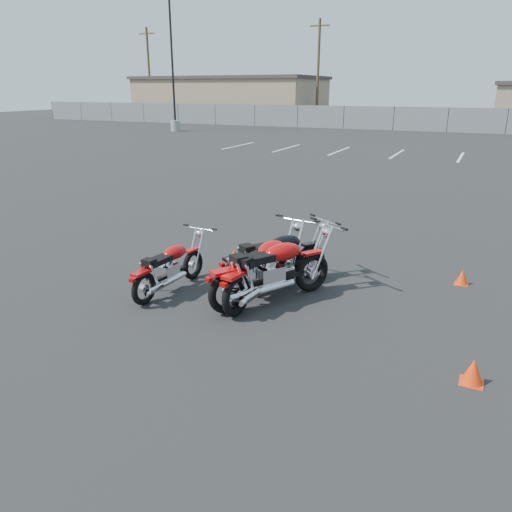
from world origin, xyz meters
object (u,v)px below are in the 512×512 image
at_px(motorcycle_third_red, 265,269).
at_px(motorcycle_rear_red, 272,271).
at_px(motorcycle_second_black, 276,259).
at_px(motorcycle_front_red, 170,268).

relative_size(motorcycle_third_red, motorcycle_rear_red, 1.04).
bearing_deg(motorcycle_rear_red, motorcycle_second_black, 108.16).
distance_m(motorcycle_front_red, motorcycle_second_black, 1.74).
height_order(motorcycle_second_black, motorcycle_third_red, motorcycle_third_red).
xyz_separation_m(motorcycle_second_black, motorcycle_third_red, (0.06, -0.58, 0.03)).
distance_m(motorcycle_second_black, motorcycle_third_red, 0.58).
xyz_separation_m(motorcycle_front_red, motorcycle_third_red, (1.52, 0.37, 0.09)).
bearing_deg(motorcycle_second_black, motorcycle_front_red, -146.98).
bearing_deg(motorcycle_third_red, motorcycle_rear_red, -24.19).
bearing_deg(motorcycle_rear_red, motorcycle_front_red, -169.74).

